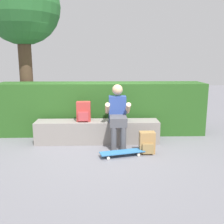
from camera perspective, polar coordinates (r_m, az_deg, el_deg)
The scene contains 8 objects.
ground_plane at distance 5.13m, azimuth -3.31°, elevation -7.62°, with size 24.00×24.00×0.00m, color slate.
bench_main at distance 5.32m, azimuth -3.26°, elevation -4.35°, with size 2.51×0.45×0.45m.
person_skater at distance 5.02m, azimuth 1.28°, elevation -0.31°, with size 0.49×0.62×1.20m.
skateboard_near_person at distance 4.60m, azimuth 2.31°, elevation -8.92°, with size 0.82×0.39×0.09m.
backpack_on_bench at distance 5.23m, azimuth -6.31°, elevation 0.06°, with size 0.28×0.23×0.40m.
backpack_on_ground at distance 4.75m, azimuth 7.80°, elevation -6.83°, with size 0.28×0.23×0.40m.
hedge_row at distance 5.94m, azimuth -2.32°, elevation 0.89°, with size 4.64×0.76×1.17m.
tree_behind_bench at distance 6.87m, azimuth -19.39°, elevation 20.86°, with size 1.81×1.81×3.84m.
Camera 1 is at (0.14, -4.84, 1.69)m, focal length 41.18 mm.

